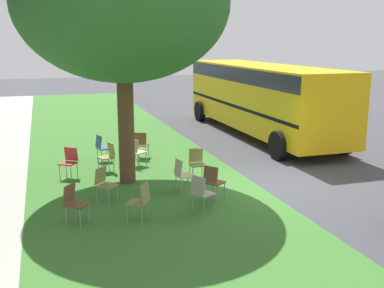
% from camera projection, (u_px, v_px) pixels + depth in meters
% --- Properties ---
extents(ground, '(80.00, 80.00, 0.00)m').
position_uv_depth(ground, '(266.00, 186.00, 12.75)').
color(ground, '#424247').
extents(grass_verge, '(48.00, 6.00, 0.01)m').
position_uv_depth(grass_verge, '(151.00, 197.00, 11.80)').
color(grass_verge, '#3D752D').
rests_on(grass_verge, ground).
extents(street_tree, '(5.57, 5.57, 6.87)m').
position_uv_depth(street_tree, '(122.00, 3.00, 12.06)').
color(street_tree, brown).
rests_on(street_tree, ground).
extents(chair_0, '(0.58, 0.58, 0.88)m').
position_uv_depth(chair_0, '(213.00, 180.00, 11.49)').
color(chair_0, brown).
rests_on(chair_0, ground).
extents(chair_1, '(0.58, 0.58, 0.88)m').
position_uv_depth(chair_1, '(141.00, 199.00, 10.10)').
color(chair_1, olive).
rests_on(chair_1, ground).
extents(chair_2, '(0.52, 0.52, 0.88)m').
position_uv_depth(chair_2, '(108.00, 155.00, 14.02)').
color(chair_2, olive).
rests_on(chair_2, ground).
extents(chair_3, '(0.58, 0.58, 0.88)m').
position_uv_depth(chair_3, '(74.00, 201.00, 9.99)').
color(chair_3, brown).
rests_on(chair_3, ground).
extents(chair_4, '(0.56, 0.56, 0.88)m').
position_uv_depth(chair_4, '(141.00, 143.00, 15.62)').
color(chair_4, brown).
rests_on(chair_4, ground).
extents(chair_5, '(0.44, 0.44, 0.88)m').
position_uv_depth(chair_5, '(197.00, 162.00, 13.23)').
color(chair_5, olive).
rests_on(chair_5, ground).
extents(chair_6, '(0.56, 0.57, 0.88)m').
position_uv_depth(chair_6, '(136.00, 150.00, 14.60)').
color(chair_6, beige).
rests_on(chair_6, ground).
extents(chair_7, '(0.51, 0.51, 0.88)m').
position_uv_depth(chair_7, '(102.00, 146.00, 15.15)').
color(chair_7, '#335184').
rests_on(chair_7, ground).
extents(chair_8, '(0.55, 0.56, 0.88)m').
position_uv_depth(chair_8, '(201.00, 191.00, 10.65)').
color(chair_8, '#ADA393').
rests_on(chair_8, ground).
extents(chair_9, '(0.47, 0.47, 0.88)m').
position_uv_depth(chair_9, '(182.00, 173.00, 12.10)').
color(chair_9, beige).
rests_on(chair_9, ground).
extents(chair_10, '(0.59, 0.59, 0.88)m').
position_uv_depth(chair_10, '(104.00, 182.00, 11.30)').
color(chair_10, olive).
rests_on(chair_10, ground).
extents(chair_11, '(0.58, 0.58, 0.88)m').
position_uv_depth(chair_11, '(69.00, 160.00, 13.38)').
color(chair_11, '#B7332D').
rests_on(chair_11, ground).
extents(school_bus, '(10.40, 2.80, 2.88)m').
position_uv_depth(school_bus, '(261.00, 93.00, 19.21)').
color(school_bus, yellow).
rests_on(school_bus, ground).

